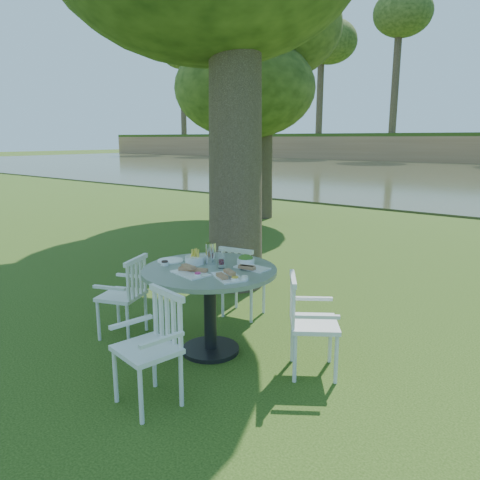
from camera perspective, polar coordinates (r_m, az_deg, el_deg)
name	(u,v)px	position (r m, az deg, el deg)	size (l,w,h in m)	color
ground	(230,311)	(5.72, -1.25, -8.69)	(140.00, 140.00, 0.00)	#1C360B
table	(210,287)	(4.49, -3.70, -5.74)	(1.28, 1.28, 0.84)	black
chair_ne	(304,317)	(4.19, 7.84, -9.26)	(0.60, 0.60, 0.88)	white
chair_nw	(240,276)	(5.38, 0.01, -4.46)	(0.49, 0.47, 0.84)	white
chair_sw	(129,291)	(5.01, -13.43, -6.02)	(0.53, 0.55, 0.86)	white
chair_se	(156,339)	(3.77, -10.16, -11.74)	(0.52, 0.49, 0.89)	white
tableware	(211,262)	(4.51, -3.57, -2.66)	(1.15, 0.81, 0.21)	white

